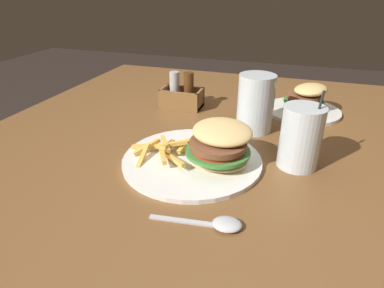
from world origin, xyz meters
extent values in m
cube|color=brown|center=(0.00, 0.00, 0.70)|extent=(1.27, 1.20, 0.03)
cylinder|color=brown|center=(-0.57, 0.53, 0.34)|extent=(0.06, 0.06, 0.68)
cylinder|color=brown|center=(0.57, 0.53, 0.34)|extent=(0.06, 0.06, 0.68)
cylinder|color=white|center=(-0.03, -0.18, 0.72)|extent=(0.31, 0.31, 0.01)
ellipsoid|color=#DBB770|center=(0.02, -0.18, 0.74)|extent=(0.15, 0.14, 0.03)
cylinder|color=#428438|center=(0.02, -0.18, 0.75)|extent=(0.17, 0.17, 0.01)
cylinder|color=red|center=(0.02, -0.18, 0.76)|extent=(0.14, 0.14, 0.01)
cylinder|color=brown|center=(0.02, -0.18, 0.77)|extent=(0.15, 0.15, 0.01)
ellipsoid|color=#DBB770|center=(0.03, -0.17, 0.79)|extent=(0.15, 0.14, 0.05)
cube|color=gold|center=(-0.09, -0.17, 0.74)|extent=(0.01, 0.07, 0.02)
cube|color=gold|center=(-0.09, -0.21, 0.74)|extent=(0.05, 0.08, 0.01)
cube|color=gold|center=(-0.10, -0.18, 0.75)|extent=(0.04, 0.05, 0.02)
cube|color=gold|center=(-0.06, -0.14, 0.73)|extent=(0.04, 0.07, 0.02)
cube|color=gold|center=(-0.06, -0.16, 0.74)|extent=(0.02, 0.06, 0.02)
cube|color=gold|center=(-0.13, -0.22, 0.73)|extent=(0.02, 0.07, 0.03)
cube|color=gold|center=(-0.08, -0.16, 0.74)|extent=(0.05, 0.07, 0.02)
cube|color=gold|center=(-0.07, -0.14, 0.73)|extent=(0.06, 0.02, 0.02)
cube|color=gold|center=(-0.15, -0.18, 0.73)|extent=(0.07, 0.02, 0.02)
cube|color=gold|center=(-0.08, -0.17, 0.75)|extent=(0.06, 0.03, 0.02)
cube|color=gold|center=(-0.14, -0.19, 0.74)|extent=(0.05, 0.06, 0.03)
cube|color=gold|center=(-0.06, -0.21, 0.73)|extent=(0.07, 0.07, 0.02)
cylinder|color=silver|center=(0.07, 0.04, 0.79)|extent=(0.10, 0.10, 0.15)
cylinder|color=#B26B19|center=(0.07, 0.04, 0.77)|extent=(0.08, 0.08, 0.12)
cylinder|color=silver|center=(0.19, -0.12, 0.78)|extent=(0.09, 0.09, 0.14)
cylinder|color=orange|center=(0.19, -0.12, 0.77)|extent=(0.08, 0.08, 0.12)
cylinder|color=black|center=(0.21, -0.13, 0.80)|extent=(0.02, 0.03, 0.17)
ellipsoid|color=silver|center=(0.09, -0.37, 0.72)|extent=(0.05, 0.05, 0.01)
cube|color=silver|center=(0.01, -0.37, 0.71)|extent=(0.11, 0.02, 0.00)
cylinder|color=white|center=(0.19, 0.21, 0.72)|extent=(0.23, 0.23, 0.01)
ellipsoid|color=#DBB770|center=(0.19, 0.21, 0.73)|extent=(0.11, 0.13, 0.02)
cylinder|color=#428438|center=(0.19, 0.21, 0.75)|extent=(0.14, 0.14, 0.01)
cylinder|color=red|center=(0.19, 0.21, 0.76)|extent=(0.11, 0.11, 0.01)
cylinder|color=brown|center=(0.19, 0.21, 0.77)|extent=(0.12, 0.12, 0.01)
ellipsoid|color=#DBB770|center=(0.21, 0.21, 0.79)|extent=(0.12, 0.13, 0.04)
cube|color=brown|center=(-0.17, 0.14, 0.72)|extent=(0.13, 0.08, 0.01)
cube|color=brown|center=(-0.24, 0.14, 0.74)|extent=(0.01, 0.08, 0.06)
cube|color=brown|center=(-0.11, 0.14, 0.74)|extent=(0.01, 0.08, 0.06)
cube|color=brown|center=(-0.17, 0.11, 0.74)|extent=(0.13, 0.01, 0.06)
cube|color=brown|center=(-0.17, 0.18, 0.74)|extent=(0.13, 0.01, 0.06)
cylinder|color=#B2B2B7|center=(-0.20, 0.14, 0.77)|extent=(0.03, 0.03, 0.10)
cylinder|color=#512D14|center=(-0.15, 0.15, 0.77)|extent=(0.03, 0.03, 0.10)
camera|label=1|loc=(0.16, -0.77, 1.08)|focal=30.00mm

